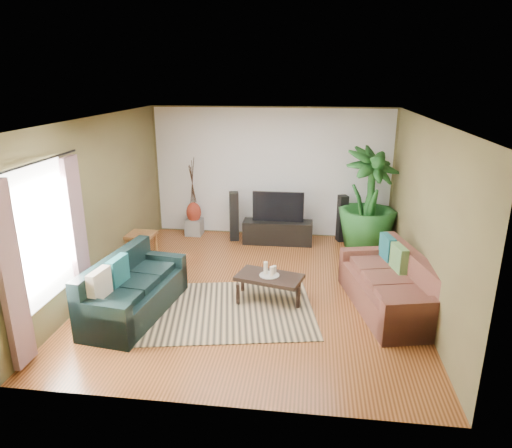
% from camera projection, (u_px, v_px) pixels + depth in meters
% --- Properties ---
extents(floor, '(5.50, 5.50, 0.00)m').
position_uv_depth(floor, '(254.00, 290.00, 7.35)').
color(floor, '#9F5429').
rests_on(floor, ground).
extents(ceiling, '(5.50, 5.50, 0.00)m').
position_uv_depth(ceiling, '(254.00, 119.00, 6.52)').
color(ceiling, white).
rests_on(ceiling, ground).
extents(wall_back, '(5.00, 0.00, 5.00)m').
position_uv_depth(wall_back, '(271.00, 173.00, 9.53)').
color(wall_back, brown).
rests_on(wall_back, ground).
extents(wall_front, '(5.00, 0.00, 5.00)m').
position_uv_depth(wall_front, '(217.00, 289.00, 4.34)').
color(wall_front, brown).
rests_on(wall_front, ground).
extents(wall_left, '(0.00, 5.50, 5.50)m').
position_uv_depth(wall_left, '(98.00, 204.00, 7.23)').
color(wall_left, brown).
rests_on(wall_left, ground).
extents(wall_right, '(0.00, 5.50, 5.50)m').
position_uv_depth(wall_right, '(424.00, 215.00, 6.64)').
color(wall_right, brown).
rests_on(wall_right, ground).
extents(backwall_panel, '(4.90, 0.00, 4.90)m').
position_uv_depth(backwall_panel, '(271.00, 173.00, 9.52)').
color(backwall_panel, white).
rests_on(backwall_panel, ground).
extents(window_pane, '(0.00, 1.80, 1.80)m').
position_uv_depth(window_pane, '(42.00, 234.00, 5.71)').
color(window_pane, white).
rests_on(window_pane, ground).
extents(curtain_near, '(0.08, 0.35, 2.20)m').
position_uv_depth(curtain_near, '(11.00, 277.00, 5.07)').
color(curtain_near, gray).
rests_on(curtain_near, ground).
extents(curtain_far, '(0.08, 0.35, 2.20)m').
position_uv_depth(curtain_far, '(78.00, 233.00, 6.49)').
color(curtain_far, gray).
rests_on(curtain_far, ground).
extents(curtain_rod, '(0.03, 1.90, 0.03)m').
position_uv_depth(curtain_rod, '(35.00, 163.00, 5.42)').
color(curtain_rod, black).
rests_on(curtain_rod, ground).
extents(sofa_left, '(1.04, 1.96, 0.85)m').
position_uv_depth(sofa_left, '(135.00, 286.00, 6.50)').
color(sofa_left, black).
rests_on(sofa_left, floor).
extents(sofa_right, '(1.33, 2.15, 0.85)m').
position_uv_depth(sofa_right, '(389.00, 282.00, 6.64)').
color(sofa_right, brown).
rests_on(sofa_right, floor).
extents(area_rug, '(2.89, 2.29, 0.01)m').
position_uv_depth(area_rug, '(224.00, 310.00, 6.71)').
color(area_rug, tan).
rests_on(area_rug, floor).
extents(coffee_table, '(1.08, 0.77, 0.40)m').
position_uv_depth(coffee_table, '(269.00, 288.00, 6.97)').
color(coffee_table, black).
rests_on(coffee_table, floor).
extents(candle_tray, '(0.30, 0.30, 0.01)m').
position_uv_depth(candle_tray, '(269.00, 275.00, 6.91)').
color(candle_tray, '#979892').
rests_on(candle_tray, coffee_table).
extents(candle_tall, '(0.06, 0.06, 0.20)m').
position_uv_depth(candle_tall, '(266.00, 268.00, 6.91)').
color(candle_tall, '#F1E5CB').
rests_on(candle_tall, candle_tray).
extents(candle_mid, '(0.06, 0.06, 0.15)m').
position_uv_depth(candle_mid, '(272.00, 271.00, 6.84)').
color(candle_mid, white).
rests_on(candle_mid, candle_tray).
extents(candle_short, '(0.06, 0.06, 0.12)m').
position_uv_depth(candle_short, '(274.00, 270.00, 6.94)').
color(candle_short, beige).
rests_on(candle_short, candle_tray).
extents(tv_stand, '(1.41, 0.44, 0.47)m').
position_uv_depth(tv_stand, '(278.00, 232.00, 9.33)').
color(tv_stand, black).
rests_on(tv_stand, floor).
extents(television, '(1.03, 0.06, 0.61)m').
position_uv_depth(television, '(278.00, 207.00, 9.18)').
color(television, black).
rests_on(television, tv_stand).
extents(speaker_left, '(0.23, 0.24, 1.03)m').
position_uv_depth(speaker_left, '(234.00, 216.00, 9.44)').
color(speaker_left, black).
rests_on(speaker_left, floor).
extents(speaker_right, '(0.23, 0.24, 0.97)m').
position_uv_depth(speaker_right, '(342.00, 218.00, 9.38)').
color(speaker_right, black).
rests_on(speaker_right, floor).
extents(potted_plant, '(1.58, 1.58, 2.00)m').
position_uv_depth(potted_plant, '(368.00, 200.00, 8.80)').
color(potted_plant, '#1B531E').
rests_on(potted_plant, floor).
extents(plant_pot, '(0.37, 0.37, 0.29)m').
position_uv_depth(plant_pot, '(365.00, 242.00, 9.07)').
color(plant_pot, black).
rests_on(plant_pot, floor).
extents(pedestal, '(0.35, 0.35, 0.34)m').
position_uv_depth(pedestal, '(194.00, 227.00, 9.85)').
color(pedestal, gray).
rests_on(pedestal, floor).
extents(vase, '(0.31, 0.31, 0.44)m').
position_uv_depth(vase, '(194.00, 212.00, 9.75)').
color(vase, maroon).
rests_on(vase, pedestal).
extents(side_table, '(0.50, 0.50, 0.51)m').
position_uv_depth(side_table, '(142.00, 246.00, 8.50)').
color(side_table, '#966331').
rests_on(side_table, floor).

